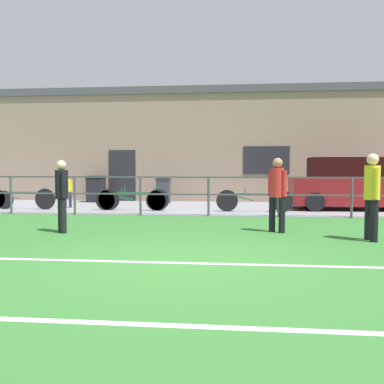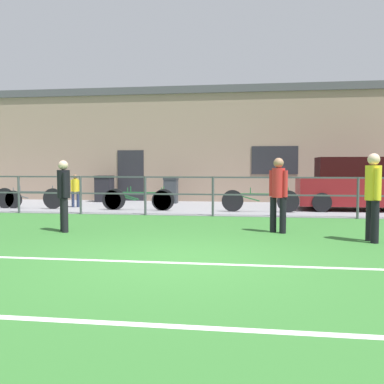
{
  "view_description": "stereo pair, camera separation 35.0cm",
  "coord_description": "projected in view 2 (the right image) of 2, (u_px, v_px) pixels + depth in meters",
  "views": [
    {
      "loc": [
        0.87,
        -6.56,
        1.45
      ],
      "look_at": [
        -0.12,
        2.65,
        0.9
      ],
      "focal_mm": 40.98,
      "sensor_mm": 36.0,
      "label": 1
    },
    {
      "loc": [
        1.22,
        -6.52,
        1.45
      ],
      "look_at": [
        -0.12,
        2.65,
        0.9
      ],
      "focal_mm": 40.98,
      "sensor_mm": 36.0,
      "label": 2
    }
  ],
  "objects": [
    {
      "name": "ground",
      "position": [
        175.0,
        262.0,
        6.7
      ],
      "size": [
        60.0,
        44.0,
        0.04
      ],
      "primitive_type": "cube",
      "color": "#33702D"
    },
    {
      "name": "field_line_touchline",
      "position": [
        173.0,
        263.0,
        6.56
      ],
      "size": [
        36.0,
        0.11,
        0.0
      ],
      "primitive_type": "cube",
      "color": "white",
      "rests_on": "ground"
    },
    {
      "name": "field_line_hash",
      "position": [
        121.0,
        323.0,
        4.03
      ],
      "size": [
        36.0,
        0.11,
        0.0
      ],
      "primitive_type": "cube",
      "color": "white",
      "rests_on": "ground"
    },
    {
      "name": "pavement_strip",
      "position": [
        220.0,
        208.0,
        15.1
      ],
      "size": [
        48.0,
        5.0,
        0.02
      ],
      "primitive_type": "cube",
      "color": "gray",
      "rests_on": "ground"
    },
    {
      "name": "perimeter_fence",
      "position": [
        213.0,
        190.0,
        12.58
      ],
      "size": [
        36.07,
        0.07,
        1.15
      ],
      "color": "#474C51",
      "rests_on": "ground"
    },
    {
      "name": "clubhouse_facade",
      "position": [
        227.0,
        145.0,
        18.61
      ],
      "size": [
        28.0,
        2.56,
        4.66
      ],
      "color": "gray",
      "rests_on": "ground"
    },
    {
      "name": "player_goalkeeper",
      "position": [
        64.0,
        191.0,
        9.62
      ],
      "size": [
        0.29,
        0.37,
        1.58
      ],
      "rotation": [
        0.0,
        0.0,
        5.31
      ],
      "color": "black",
      "rests_on": "ground"
    },
    {
      "name": "player_striker",
      "position": [
        373.0,
        192.0,
        8.31
      ],
      "size": [
        0.3,
        0.46,
        1.69
      ],
      "rotation": [
        0.0,
        0.0,
        1.71
      ],
      "color": "black",
      "rests_on": "ground"
    },
    {
      "name": "player_winger",
      "position": [
        278.0,
        190.0,
        9.47
      ],
      "size": [
        0.39,
        0.29,
        1.63
      ],
      "rotation": [
        0.0,
        0.0,
        5.69
      ],
      "color": "black",
      "rests_on": "ground"
    },
    {
      "name": "spectator_child",
      "position": [
        75.0,
        189.0,
        15.21
      ],
      "size": [
        0.29,
        0.2,
        1.14
      ],
      "rotation": [
        0.0,
        0.0,
        3.54
      ],
      "color": "#232D4C",
      "rests_on": "pavement_strip"
    },
    {
      "name": "parked_car_red",
      "position": [
        361.0,
        185.0,
        14.24
      ],
      "size": [
        4.15,
        1.85,
        1.72
      ],
      "color": "maroon",
      "rests_on": "pavement_strip"
    },
    {
      "name": "bicycle_parked_0",
      "position": [
        260.0,
        201.0,
        13.6
      ],
      "size": [
        2.39,
        0.04,
        0.77
      ],
      "color": "black",
      "rests_on": "pavement_strip"
    },
    {
      "name": "bicycle_parked_1",
      "position": [
        139.0,
        199.0,
        14.15
      ],
      "size": [
        2.32,
        0.04,
        0.78
      ],
      "color": "black",
      "rests_on": "pavement_strip"
    },
    {
      "name": "bicycle_parked_2",
      "position": [
        28.0,
        198.0,
        14.71
      ],
      "size": [
        2.42,
        0.04,
        0.78
      ],
      "color": "black",
      "rests_on": "pavement_strip"
    },
    {
      "name": "bicycle_parked_3",
      "position": [
        136.0,
        200.0,
        14.17
      ],
      "size": [
        2.31,
        0.04,
        0.74
      ],
      "color": "black",
      "rests_on": "pavement_strip"
    },
    {
      "name": "trash_bin_0",
      "position": [
        104.0,
        189.0,
        17.54
      ],
      "size": [
        0.68,
        0.58,
        1.05
      ],
      "color": "black",
      "rests_on": "pavement_strip"
    },
    {
      "name": "trash_bin_1",
      "position": [
        171.0,
        190.0,
        16.89
      ],
      "size": [
        0.53,
        0.45,
        0.98
      ],
      "color": "#33383D",
      "rests_on": "pavement_strip"
    }
  ]
}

